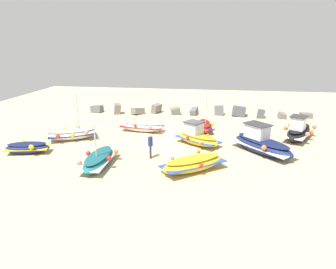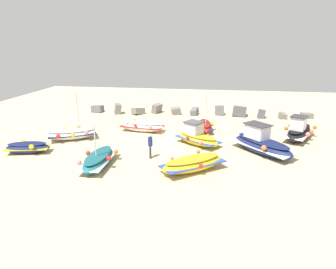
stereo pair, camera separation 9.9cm
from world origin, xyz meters
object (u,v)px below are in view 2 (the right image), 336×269
fishing_boat_1 (73,134)px  fishing_boat_7 (197,137)px  fishing_boat_4 (205,126)px  fishing_boat_0 (142,126)px  fishing_boat_6 (299,131)px  fishing_boat_5 (193,164)px  mooring_buoy_0 (262,127)px  fishing_boat_2 (262,143)px  fishing_boat_3 (99,159)px  person_walking (150,144)px  fishing_boat_8 (28,147)px

fishing_boat_1 → fishing_boat_7: 10.05m
fishing_boat_1 → fishing_boat_4: bearing=173.3°
fishing_boat_4 → fishing_boat_0: bearing=92.6°
fishing_boat_0 → fishing_boat_6: 13.05m
fishing_boat_5 → mooring_buoy_0: bearing=22.1°
fishing_boat_2 → fishing_boat_6: 4.97m
fishing_boat_1 → mooring_buoy_0: fishing_boat_1 is taller
fishing_boat_3 → fishing_boat_6: fishing_boat_3 is taller
fishing_boat_4 → fishing_boat_6: 7.72m
person_walking → mooring_buoy_0: (8.43, 7.56, -0.60)m
fishing_boat_2 → fishing_boat_5: fishing_boat_2 is taller
fishing_boat_3 → fishing_boat_4: fishing_boat_4 is taller
fishing_boat_1 → fishing_boat_2: (14.65, -0.83, 0.24)m
fishing_boat_6 → fishing_boat_7: fishing_boat_6 is taller
fishing_boat_3 → fishing_boat_5: bearing=-88.5°
fishing_boat_4 → fishing_boat_3: bearing=135.7°
fishing_boat_0 → fishing_boat_8: fishing_boat_0 is taller
fishing_boat_7 → fishing_boat_8: bearing=52.9°
fishing_boat_0 → fishing_boat_7: bearing=-21.4°
fishing_boat_7 → person_walking: (-2.98, -3.25, 0.40)m
fishing_boat_0 → fishing_boat_4: (5.43, 1.02, -0.03)m
fishing_boat_3 → mooring_buoy_0: size_ratio=6.61×
fishing_boat_3 → fishing_boat_5: fishing_boat_3 is taller
fishing_boat_6 → fishing_boat_8: 20.78m
fishing_boat_4 → mooring_buoy_0: 5.02m
fishing_boat_8 → mooring_buoy_0: fishing_boat_8 is taller
fishing_boat_6 → fishing_boat_5: bearing=-19.2°
fishing_boat_6 → fishing_boat_7: size_ratio=1.16×
fishing_boat_1 → fishing_boat_4: (10.50, 4.00, -0.02)m
fishing_boat_0 → fishing_boat_8: 9.32m
fishing_boat_5 → fishing_boat_6: 10.88m
mooring_buoy_0 → fishing_boat_7: bearing=-141.6°
fishing_boat_5 → fishing_boat_0: bearing=86.3°
fishing_boat_1 → fishing_boat_6: (18.11, 2.74, 0.22)m
fishing_boat_1 → person_walking: (7.06, -2.98, 0.53)m
fishing_boat_3 → fishing_boat_5: size_ratio=0.92×
fishing_boat_0 → fishing_boat_1: fishing_boat_1 is taller
fishing_boat_2 → fishing_boat_5: (-4.60, -3.74, -0.23)m
fishing_boat_1 → fishing_boat_4: 11.24m
fishing_boat_5 → mooring_buoy_0: fishing_boat_5 is taller
fishing_boat_3 → fishing_boat_2: bearing=-70.0°
mooring_buoy_0 → fishing_boat_0: bearing=-171.2°
fishing_boat_0 → fishing_boat_5: 9.04m
fishing_boat_2 → fishing_boat_6: bearing=-86.5°
fishing_boat_1 → fishing_boat_4: fishing_boat_1 is taller
fishing_boat_2 → fishing_boat_5: 5.93m
fishing_boat_0 → fishing_boat_1: (-5.07, -2.98, -0.00)m
fishing_boat_0 → person_walking: 6.31m
fishing_boat_7 → fishing_boat_5: bearing=125.7°
fishing_boat_5 → fishing_boat_8: size_ratio=1.34×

